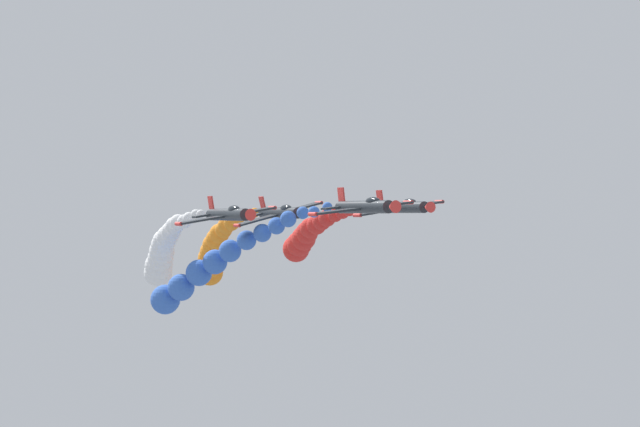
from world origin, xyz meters
The scene contains 8 objects.
airplane_lead centered at (0.46, 10.00, 137.99)m, with size 9.54×10.35×2.57m.
smoke_trail_lead centered at (5.57, -16.46, 131.42)m, with size 9.74×26.91×11.98m.
airplane_left_inner centered at (-9.04, -0.58, 138.03)m, with size 9.51×10.35×2.73m.
smoke_trail_left_inner centered at (-11.48, -28.29, 134.69)m, with size 5.92×28.84×7.27m.
airplane_right_inner centered at (8.73, -1.00, 137.33)m, with size 9.50×10.35×2.79m.
smoke_trail_right_inner centered at (5.92, -30.31, 132.78)m, with size 6.63×31.10×9.31m.
airplane_left_outer centered at (0.22, -8.90, 137.48)m, with size 9.35×10.35×3.18m.
smoke_trail_left_outer centered at (-2.88, -37.49, 132.47)m, with size 7.23×30.42×10.04m.
Camera 1 is at (44.67, 96.19, 137.47)m, focal length 63.87 mm.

